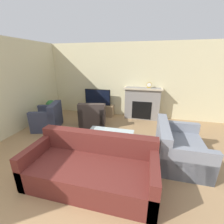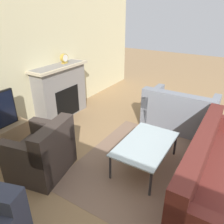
{
  "view_description": "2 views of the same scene",
  "coord_description": "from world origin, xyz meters",
  "px_view_note": "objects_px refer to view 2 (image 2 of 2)",
  "views": [
    {
      "loc": [
        1.14,
        -0.96,
        2.1
      ],
      "look_at": [
        0.22,
        2.8,
        0.75
      ],
      "focal_mm": 24.0,
      "sensor_mm": 36.0,
      "label": 1
    },
    {
      "loc": [
        -2.29,
        1.16,
        2.24
      ],
      "look_at": [
        0.41,
        2.83,
        0.72
      ],
      "focal_mm": 35.0,
      "sensor_mm": 36.0,
      "label": 2
    }
  ],
  "objects_px": {
    "mantel_clock": "(64,58)",
    "couch_loveseat": "(179,113)",
    "armchair_accent": "(43,154)",
    "couch_sectional": "(224,178)",
    "coffee_table": "(146,145)"
  },
  "relations": [
    {
      "from": "couch_loveseat",
      "to": "couch_sectional",
      "type": "bearing_deg",
      "value": 123.25
    },
    {
      "from": "armchair_accent",
      "to": "mantel_clock",
      "type": "xyz_separation_m",
      "value": [
        1.74,
        1.08,
        0.96
      ]
    },
    {
      "from": "couch_loveseat",
      "to": "armchair_accent",
      "type": "bearing_deg",
      "value": 62.25
    },
    {
      "from": "couch_sectional",
      "to": "mantel_clock",
      "type": "bearing_deg",
      "value": 75.75
    },
    {
      "from": "armchair_accent",
      "to": "coffee_table",
      "type": "bearing_deg",
      "value": 114.1
    },
    {
      "from": "armchair_accent",
      "to": "couch_sectional",
      "type": "bearing_deg",
      "value": 98.31
    },
    {
      "from": "armchair_accent",
      "to": "coffee_table",
      "type": "distance_m",
      "value": 1.53
    },
    {
      "from": "armchair_accent",
      "to": "coffee_table",
      "type": "relative_size",
      "value": 0.85
    },
    {
      "from": "armchair_accent",
      "to": "mantel_clock",
      "type": "distance_m",
      "value": 2.26
    },
    {
      "from": "mantel_clock",
      "to": "couch_loveseat",
      "type": "bearing_deg",
      "value": -73.18
    },
    {
      "from": "couch_sectional",
      "to": "armchair_accent",
      "type": "distance_m",
      "value": 2.49
    },
    {
      "from": "mantel_clock",
      "to": "coffee_table",
      "type": "bearing_deg",
      "value": -109.88
    },
    {
      "from": "couch_loveseat",
      "to": "mantel_clock",
      "type": "bearing_deg",
      "value": 16.82
    },
    {
      "from": "couch_sectional",
      "to": "coffee_table",
      "type": "height_order",
      "value": "couch_sectional"
    },
    {
      "from": "coffee_table",
      "to": "couch_loveseat",
      "type": "bearing_deg",
      "value": -2.3
    }
  ]
}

